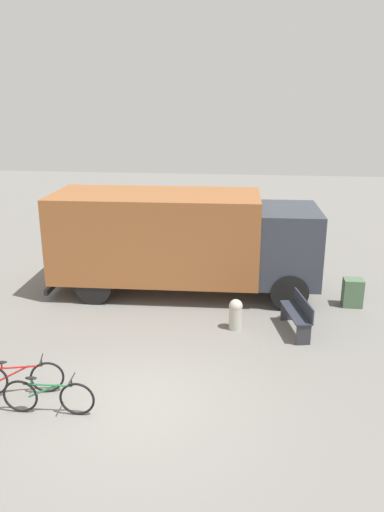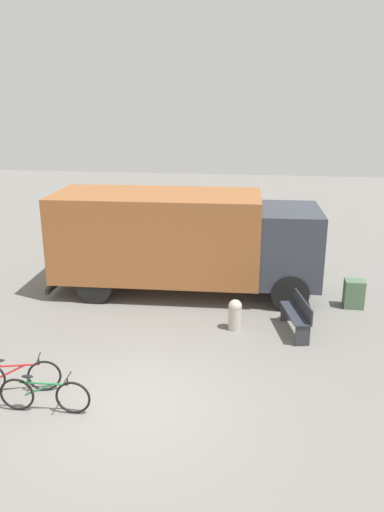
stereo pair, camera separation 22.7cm
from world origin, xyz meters
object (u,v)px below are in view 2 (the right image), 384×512
at_px(bicycle_near, 16,376).
at_px(bollard_near_bench, 235,313).
at_px(bicycle_middle, 44,395).
at_px(delivery_truck, 182,237).
at_px(utility_box, 354,294).
at_px(park_bench, 298,314).

xyz_separation_m(bicycle_near, bollard_near_bench, (4.04, 3.39, 0.07)).
relative_size(bicycle_middle, bollard_near_bench, 2.18).
bearing_deg(delivery_truck, bicycle_near, -114.01).
relative_size(delivery_truck, utility_box, 9.84).
height_order(park_bench, bollard_near_bench, park_bench).
xyz_separation_m(bollard_near_bench, utility_box, (3.14, 1.82, -0.03)).
xyz_separation_m(delivery_truck, utility_box, (4.83, -0.56, -1.26)).
xyz_separation_m(bicycle_middle, utility_box, (6.38, 5.74, 0.04)).
bearing_deg(utility_box, delivery_truck, 173.37).
bearing_deg(utility_box, bicycle_middle, -138.03).
bearing_deg(delivery_truck, bicycle_middle, -105.66).
distance_m(delivery_truck, bollard_near_bench, 3.17).
distance_m(park_bench, bicycle_middle, 6.16).
xyz_separation_m(park_bench, bicycle_middle, (-4.75, -3.93, -0.15)).
distance_m(delivery_truck, bicycle_middle, 6.61).
bearing_deg(bicycle_middle, bollard_near_bench, 48.22).
bearing_deg(bollard_near_bench, bicycle_middle, -129.57).
relative_size(delivery_truck, bicycle_middle, 4.51).
distance_m(delivery_truck, utility_box, 5.03).
bearing_deg(utility_box, bollard_near_bench, -149.90).
bearing_deg(bicycle_near, utility_box, 21.15).
relative_size(park_bench, utility_box, 1.95).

